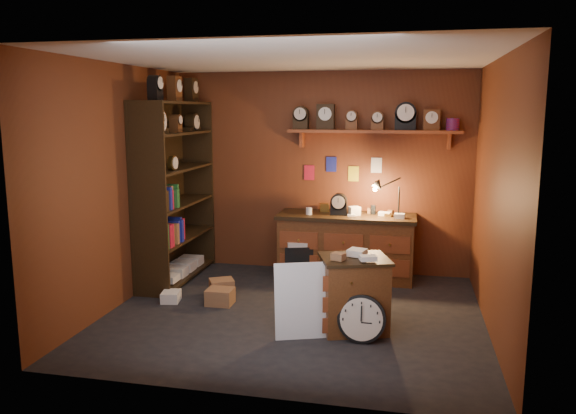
# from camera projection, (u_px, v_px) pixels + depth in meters

# --- Properties ---
(floor) EXTENTS (4.00, 4.00, 0.00)m
(floor) POSITION_uv_depth(u_px,v_px,m) (294.00, 314.00, 6.09)
(floor) COLOR black
(floor) RESTS_ON ground
(room_shell) EXTENTS (4.02, 3.62, 2.71)m
(room_shell) POSITION_uv_depth(u_px,v_px,m) (301.00, 155.00, 5.89)
(room_shell) COLOR brown
(room_shell) RESTS_ON ground
(shelving_unit) EXTENTS (0.47, 1.60, 2.58)m
(shelving_unit) POSITION_uv_depth(u_px,v_px,m) (173.00, 184.00, 7.19)
(shelving_unit) COLOR black
(shelving_unit) RESTS_ON ground
(workbench) EXTENTS (1.78, 0.66, 1.36)m
(workbench) POSITION_uv_depth(u_px,v_px,m) (346.00, 243.00, 7.35)
(workbench) COLOR brown
(workbench) RESTS_ON ground
(low_cabinet) EXTENTS (0.80, 0.73, 0.84)m
(low_cabinet) POSITION_uv_depth(u_px,v_px,m) (354.00, 291.00, 5.61)
(low_cabinet) COLOR brown
(low_cabinet) RESTS_ON ground
(big_round_clock) EXTENTS (0.46, 0.16, 0.47)m
(big_round_clock) POSITION_uv_depth(u_px,v_px,m) (362.00, 319.00, 5.34)
(big_round_clock) COLOR black
(big_round_clock) RESTS_ON ground
(white_panel) EXTENTS (0.58, 0.34, 0.75)m
(white_panel) POSITION_uv_depth(u_px,v_px,m) (303.00, 336.00, 5.51)
(white_panel) COLOR silver
(white_panel) RESTS_ON ground
(mini_fridge) EXTENTS (0.62, 0.64, 0.52)m
(mini_fridge) POSITION_uv_depth(u_px,v_px,m) (305.00, 258.00, 7.42)
(mini_fridge) COLOR silver
(mini_fridge) RESTS_ON ground
(floor_box_a) EXTENTS (0.30, 0.25, 0.18)m
(floor_box_a) POSITION_uv_depth(u_px,v_px,m) (220.00, 297.00, 6.40)
(floor_box_a) COLOR #8B5E3C
(floor_box_a) RESTS_ON ground
(floor_box_b) EXTENTS (0.24, 0.27, 0.12)m
(floor_box_b) POSITION_uv_depth(u_px,v_px,m) (171.00, 296.00, 6.50)
(floor_box_b) COLOR white
(floor_box_b) RESTS_ON ground
(floor_box_c) EXTENTS (0.35, 0.33, 0.21)m
(floor_box_c) POSITION_uv_depth(u_px,v_px,m) (222.00, 288.00, 6.68)
(floor_box_c) COLOR #8B5E3C
(floor_box_c) RESTS_ON ground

